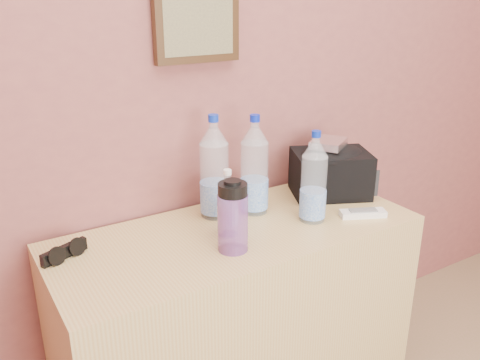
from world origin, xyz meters
The scene contains 11 objects.
picture_frame centered at (0.00, 1.98, 1.40)m, with size 0.30×0.03×0.25m, color #382311, non-canonical shape.
dresser centered at (0.00, 1.73, 0.38)m, with size 1.22×0.51×0.76m, color #9E784C.
pet_large_b centered at (-0.01, 1.87, 0.92)m, with size 0.10×0.10×0.36m.
pet_large_c centered at (0.13, 1.82, 0.92)m, with size 0.10×0.10×0.35m.
pet_large_d centered at (0.26, 1.66, 0.90)m, with size 0.09×0.09×0.31m.
pet_small centered at (-0.04, 1.72, 0.86)m, with size 0.06×0.06×0.22m.
nalgene_bottle centered at (-0.08, 1.62, 0.87)m, with size 0.09×0.09×0.23m.
sunglasses centered at (-0.53, 1.83, 0.78)m, with size 0.15×0.06×0.04m, color black, non-canonical shape.
ac_remote centered at (0.43, 1.59, 0.77)m, with size 0.16×0.05×0.02m, color white.
toiletry_bag centered at (0.46, 1.81, 0.86)m, with size 0.28×0.20×0.19m, color black, non-canonical shape.
foil_packet centered at (0.45, 1.81, 0.97)m, with size 0.13×0.11×0.03m, color white.
Camera 1 is at (-0.78, 0.44, 1.50)m, focal length 38.00 mm.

